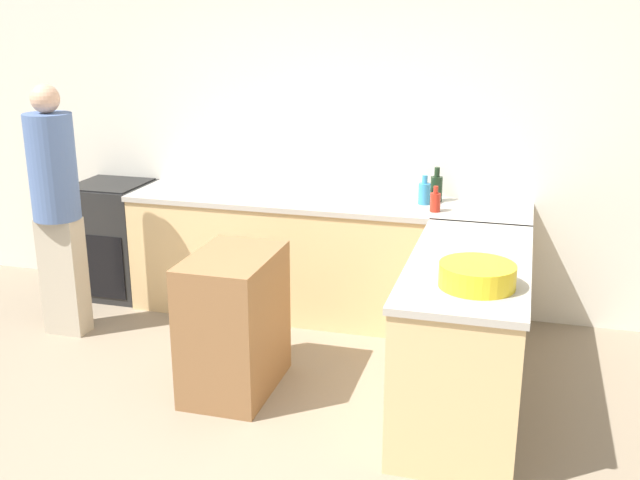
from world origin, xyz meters
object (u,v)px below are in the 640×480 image
(island_table, at_px, (234,323))
(hot_sauce_bottle, at_px, (435,202))
(range_oven, at_px, (114,239))
(person_by_range, at_px, (56,202))
(dish_soap_bottle, at_px, (424,193))
(mixing_bowl, at_px, (477,275))
(wine_bottle_dark, at_px, (436,188))

(island_table, bearing_deg, hot_sauce_bottle, 47.69)
(range_oven, bearing_deg, person_by_range, -84.95)
(person_by_range, bearing_deg, dish_soap_bottle, 19.81)
(mixing_bowl, distance_m, person_by_range, 3.10)
(wine_bottle_dark, xyz_separation_m, dish_soap_bottle, (-0.08, -0.10, -0.02))
(mixing_bowl, xyz_separation_m, dish_soap_bottle, (-0.51, 1.64, 0.02))
(island_table, height_order, hot_sauce_bottle, hot_sauce_bottle)
(range_oven, xyz_separation_m, dish_soap_bottle, (2.58, 0.07, 0.55))
(range_oven, distance_m, dish_soap_bottle, 2.64)
(mixing_bowl, height_order, hot_sauce_bottle, hot_sauce_bottle)
(wine_bottle_dark, relative_size, hot_sauce_bottle, 1.40)
(wine_bottle_dark, xyz_separation_m, person_by_range, (-2.58, -1.01, -0.04))
(island_table, height_order, mixing_bowl, mixing_bowl)
(mixing_bowl, bearing_deg, island_table, 169.74)
(mixing_bowl, relative_size, wine_bottle_dark, 1.53)
(range_oven, xyz_separation_m, hot_sauce_bottle, (2.68, -0.13, 0.54))
(island_table, height_order, person_by_range, person_by_range)
(dish_soap_bottle, bearing_deg, mixing_bowl, -72.79)
(hot_sauce_bottle, bearing_deg, island_table, -132.31)
(wine_bottle_dark, bearing_deg, island_table, -125.22)
(range_oven, relative_size, island_table, 1.06)
(dish_soap_bottle, distance_m, hot_sauce_bottle, 0.22)
(range_oven, bearing_deg, mixing_bowl, -27.06)
(range_oven, relative_size, dish_soap_bottle, 4.36)
(wine_bottle_dark, height_order, hot_sauce_bottle, wine_bottle_dark)
(island_table, xyz_separation_m, mixing_bowl, (1.48, -0.27, 0.55))
(hot_sauce_bottle, bearing_deg, wine_bottle_dark, 95.98)
(wine_bottle_dark, distance_m, hot_sauce_bottle, 0.30)
(wine_bottle_dark, relative_size, dish_soap_bottle, 1.20)
(range_oven, distance_m, island_table, 2.07)
(wine_bottle_dark, distance_m, person_by_range, 2.77)
(range_oven, bearing_deg, wine_bottle_dark, 3.71)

